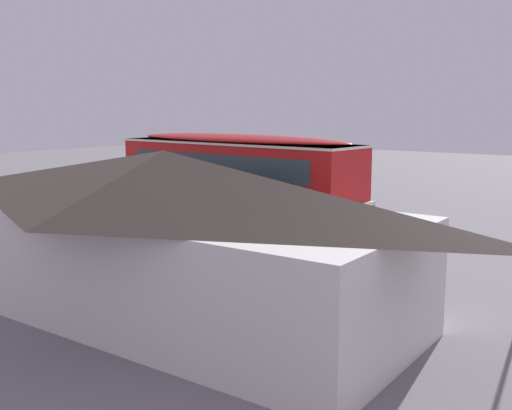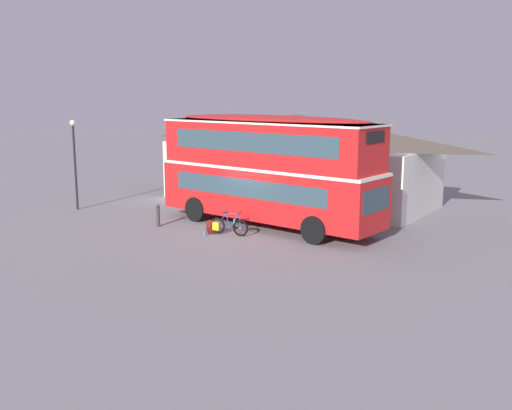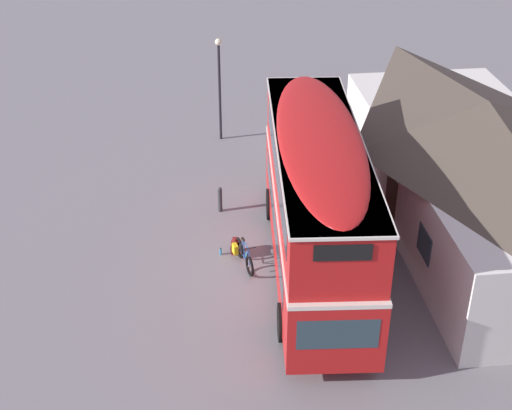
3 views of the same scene
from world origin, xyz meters
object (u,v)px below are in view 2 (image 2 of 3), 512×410
(backpack_on_ground, at_px, (211,227))
(street_lamp, at_px, (74,154))
(touring_bicycle, at_px, (227,226))
(kerb_bollard, at_px, (158,215))
(double_decker_bus, at_px, (268,166))
(water_bottle_blue_sports, at_px, (204,233))

(backpack_on_ground, bearing_deg, street_lamp, 179.95)
(touring_bicycle, relative_size, kerb_bollard, 1.74)
(backpack_on_ground, relative_size, street_lamp, 0.13)
(double_decker_bus, distance_m, kerb_bollard, 5.22)
(kerb_bollard, bearing_deg, backpack_on_ground, 7.28)
(touring_bicycle, xyz_separation_m, street_lamp, (-9.36, -0.21, 2.37))
(water_bottle_blue_sports, distance_m, kerb_bollard, 2.78)
(backpack_on_ground, xyz_separation_m, street_lamp, (-8.66, 0.01, 2.45))
(backpack_on_ground, relative_size, water_bottle_blue_sports, 2.19)
(touring_bicycle, distance_m, water_bottle_blue_sports, 0.97)
(backpack_on_ground, xyz_separation_m, water_bottle_blue_sports, (0.07, -0.48, -0.17))
(street_lamp, height_order, kerb_bollard, street_lamp)
(backpack_on_ground, bearing_deg, double_decker_bus, 63.52)
(double_decker_bus, relative_size, street_lamp, 2.36)
(backpack_on_ground, height_order, street_lamp, street_lamp)
(double_decker_bus, xyz_separation_m, touring_bicycle, (-0.49, -2.19, -2.27))
(touring_bicycle, distance_m, kerb_bollard, 3.44)
(double_decker_bus, relative_size, backpack_on_ground, 18.61)
(double_decker_bus, relative_size, kerb_bollard, 10.74)
(touring_bicycle, distance_m, street_lamp, 9.66)
(touring_bicycle, xyz_separation_m, water_bottle_blue_sports, (-0.64, -0.69, -0.25))
(kerb_bollard, bearing_deg, street_lamp, 176.65)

